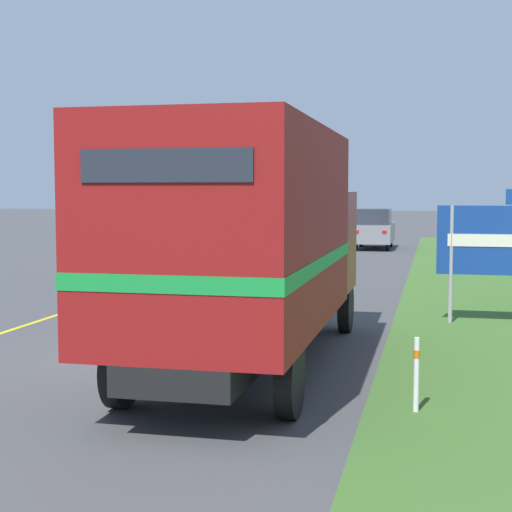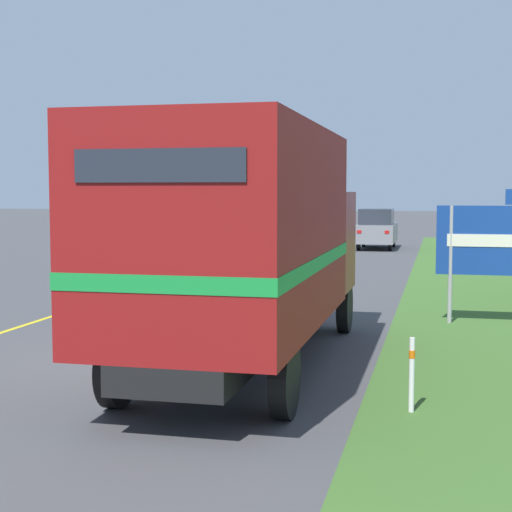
{
  "view_description": "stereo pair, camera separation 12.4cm",
  "coord_description": "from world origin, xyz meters",
  "px_view_note": "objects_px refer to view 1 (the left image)",
  "views": [
    {
      "loc": [
        4.55,
        -11.94,
        2.77
      ],
      "look_at": [
        0.3,
        6.57,
        1.2
      ],
      "focal_mm": 55.0,
      "sensor_mm": 36.0,
      "label": 1
    },
    {
      "loc": [
        4.67,
        -11.91,
        2.77
      ],
      "look_at": [
        0.3,
        6.57,
        1.2
      ],
      "focal_mm": 55.0,
      "sensor_mm": 36.0,
      "label": 2
    }
  ],
  "objects_px": {
    "horse_trailer_truck": "(248,239)",
    "lead_car_white": "(231,245)",
    "delineator_post": "(416,372)",
    "lead_car_grey_ahead": "(374,229)",
    "highway_sign": "(488,242)"
  },
  "relations": [
    {
      "from": "lead_car_grey_ahead",
      "to": "highway_sign",
      "type": "xyz_separation_m",
      "value": [
        3.98,
        -21.23,
        0.74
      ]
    },
    {
      "from": "delineator_post",
      "to": "lead_car_white",
      "type": "bearing_deg",
      "value": 112.9
    },
    {
      "from": "horse_trailer_truck",
      "to": "lead_car_white",
      "type": "bearing_deg",
      "value": 105.86
    },
    {
      "from": "horse_trailer_truck",
      "to": "delineator_post",
      "type": "xyz_separation_m",
      "value": [
        2.6,
        -1.75,
        -1.53
      ]
    },
    {
      "from": "horse_trailer_truck",
      "to": "delineator_post",
      "type": "bearing_deg",
      "value": -34.04
    },
    {
      "from": "lead_car_white",
      "to": "delineator_post",
      "type": "relative_size",
      "value": 4.8
    },
    {
      "from": "lead_car_white",
      "to": "highway_sign",
      "type": "distance_m",
      "value": 11.22
    },
    {
      "from": "lead_car_white",
      "to": "highway_sign",
      "type": "height_order",
      "value": "highway_sign"
    },
    {
      "from": "horse_trailer_truck",
      "to": "lead_car_grey_ahead",
      "type": "bearing_deg",
      "value": 90.23
    },
    {
      "from": "highway_sign",
      "to": "horse_trailer_truck",
      "type": "bearing_deg",
      "value": -126.4
    },
    {
      "from": "delineator_post",
      "to": "lead_car_grey_ahead",
      "type": "bearing_deg",
      "value": 95.47
    },
    {
      "from": "lead_car_white",
      "to": "lead_car_grey_ahead",
      "type": "height_order",
      "value": "lead_car_white"
    },
    {
      "from": "lead_car_grey_ahead",
      "to": "highway_sign",
      "type": "height_order",
      "value": "highway_sign"
    },
    {
      "from": "horse_trailer_truck",
      "to": "lead_car_white",
      "type": "height_order",
      "value": "horse_trailer_truck"
    },
    {
      "from": "lead_car_white",
      "to": "lead_car_grey_ahead",
      "type": "distance_m",
      "value": 13.6
    }
  ]
}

